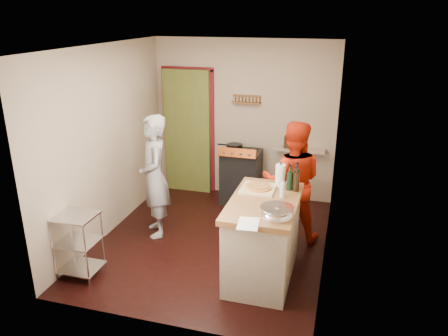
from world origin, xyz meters
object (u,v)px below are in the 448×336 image
Objects in this scene: wire_shelving at (78,242)px; person_stripe at (154,177)px; stove at (241,176)px; person_red at (292,182)px; island at (263,236)px.

wire_shelving is 0.47× the size of person_stripe.
person_red is (0.95, -1.03, 0.39)m from stove.
person_stripe is at bearing -122.16° from stove.
stove reaches higher than wire_shelving.
person_red is at bearing 34.93° from wire_shelving.
stove is 1.46m from person_red.
island is at bearing 37.76° from person_stripe.
island is (0.76, -2.02, 0.06)m from stove.
person_stripe is (0.45, 1.22, 0.42)m from wire_shelving.
wire_shelving is 2.18m from island.
person_stripe is at bearing 159.46° from island.
wire_shelving is 2.81m from person_red.
wire_shelving is at bearing -163.90° from island.
stove is 2.16m from island.
island is at bearing 16.10° from wire_shelving.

